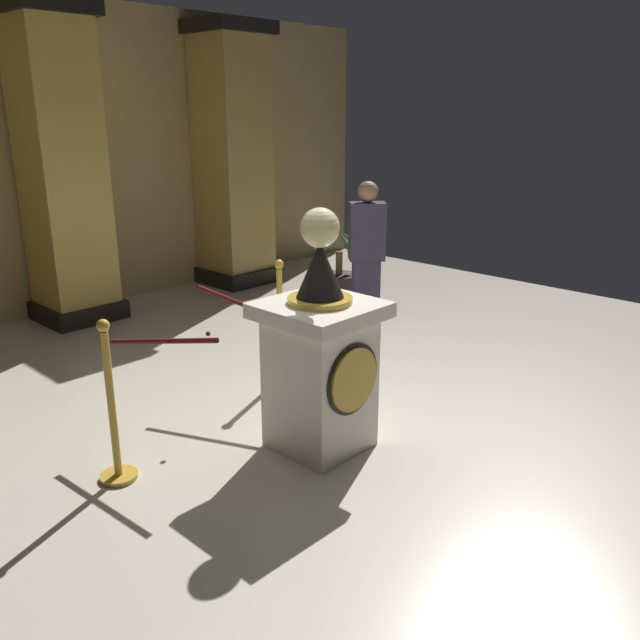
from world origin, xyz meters
TOP-DOWN VIEW (x-y plane):
  - ground_plane at (0.00, 0.00)m, footprint 10.01×10.01m
  - back_wall at (0.00, 4.25)m, footprint 10.01×0.16m
  - pedestal_clock at (-0.27, -0.27)m, footprint 0.72×0.72m
  - stanchion_near at (0.37, 0.81)m, footprint 0.24×0.24m
  - stanchion_far at (-1.48, 0.37)m, footprint 0.24×0.24m
  - velvet_rope at (-0.56, 0.59)m, footprint 1.18×1.16m
  - column_right at (2.33, 3.78)m, footprint 0.91×0.91m
  - column_centre_rear at (0.00, 3.78)m, footprint 0.86×0.86m
  - potted_palm_right at (2.35, 1.91)m, footprint 0.68×0.64m
  - bystander_guest at (1.87, 1.11)m, footprint 0.41×0.40m

SIDE VIEW (x-z plane):
  - ground_plane at x=0.00m, z-range 0.00..0.00m
  - potted_palm_right at x=2.35m, z-range -0.16..0.81m
  - stanchion_near at x=0.37m, z-range -0.16..0.91m
  - stanchion_far at x=-1.48m, z-range -0.16..0.92m
  - pedestal_clock at x=-0.27m, z-range -0.18..1.50m
  - velvet_rope at x=-0.56m, z-range 0.68..0.90m
  - bystander_guest at x=1.87m, z-range 0.04..1.62m
  - column_centre_rear at x=0.00m, z-range -0.01..3.30m
  - column_right at x=2.33m, z-range -0.01..3.30m
  - back_wall at x=0.00m, z-range 0.00..3.45m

